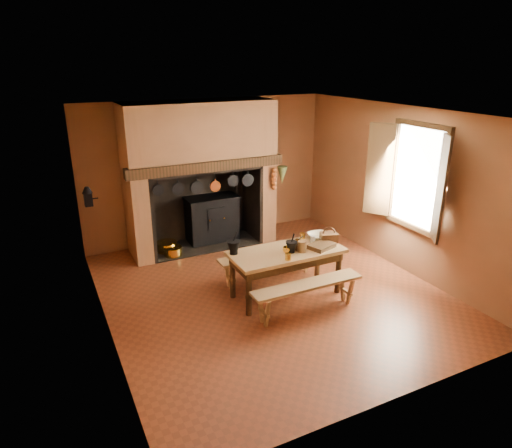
{
  "coord_description": "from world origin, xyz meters",
  "views": [
    {
      "loc": [
        -3.07,
        -5.71,
        3.54
      ],
      "look_at": [
        -0.12,
        0.3,
        1.08
      ],
      "focal_mm": 32.0,
      "sensor_mm": 36.0,
      "label": 1
    }
  ],
  "objects": [
    {
      "name": "brass_cup",
      "position": [
        0.13,
        -0.25,
        0.81
      ],
      "size": [
        0.15,
        0.15,
        0.09
      ],
      "primitive_type": "imported",
      "rotation": [
        0.0,
        0.0,
        0.27
      ],
      "color": "gold",
      "rests_on": "work_table"
    },
    {
      "name": "chimney_breast",
      "position": [
        -0.3,
        2.31,
        1.81
      ],
      "size": [
        2.95,
        0.96,
        2.8
      ],
      "color": "#905C39",
      "rests_on": "floor"
    },
    {
      "name": "glass_jar",
      "position": [
        0.66,
        -0.15,
        0.83
      ],
      "size": [
        0.11,
        0.11,
        0.15
      ],
      "primitive_type": "cylinder",
      "rotation": [
        0.0,
        0.0,
        -0.35
      ],
      "color": "beige",
      "rests_on": "work_table"
    },
    {
      "name": "hanging_pans",
      "position": [
        -0.34,
        1.81,
        1.36
      ],
      "size": [
        1.92,
        0.29,
        0.27
      ],
      "color": "black",
      "rests_on": "chimney_breast"
    },
    {
      "name": "mixing_bowl",
      "position": [
        0.88,
        0.01,
        0.8
      ],
      "size": [
        0.35,
        0.35,
        0.09
      ],
      "primitive_type": "imported",
      "rotation": [
        0.0,
        0.0,
        -0.02
      ],
      "color": "beige",
      "rests_on": "work_table"
    },
    {
      "name": "window",
      "position": [
        2.35,
        -0.4,
        1.7
      ],
      "size": [
        0.39,
        1.75,
        1.76
      ],
      "color": "white",
      "rests_on": "wall_right"
    },
    {
      "name": "wall_right",
      "position": [
        2.5,
        0.0,
        1.4
      ],
      "size": [
        0.02,
        5.5,
        2.8
      ],
      "primitive_type": "cube",
      "color": "#905C39",
      "rests_on": "floor"
    },
    {
      "name": "ceiling",
      "position": [
        0.0,
        0.0,
        2.8
      ],
      "size": [
        5.5,
        5.5,
        0.0
      ],
      "primitive_type": "plane",
      "rotation": [
        3.14,
        0.0,
        0.0
      ],
      "color": "silver",
      "rests_on": "back_wall"
    },
    {
      "name": "hearth_pans",
      "position": [
        -1.05,
        2.22,
        0.09
      ],
      "size": [
        0.51,
        0.62,
        0.2
      ],
      "color": "gold",
      "rests_on": "floor"
    },
    {
      "name": "stoneware_crock",
      "position": [
        0.35,
        -0.32,
        0.84
      ],
      "size": [
        0.15,
        0.15,
        0.17
      ],
      "primitive_type": "cylinder",
      "rotation": [
        0.0,
        0.0,
        -0.14
      ],
      "color": "brown",
      "rests_on": "work_table"
    },
    {
      "name": "herb_bunch",
      "position": [
        1.18,
        1.79,
        1.38
      ],
      "size": [
        0.2,
        0.2,
        0.35
      ],
      "primitive_type": "cone",
      "rotation": [
        3.14,
        0.0,
        0.0
      ],
      "color": "#4C5729",
      "rests_on": "chimney_breast"
    },
    {
      "name": "wall_front",
      "position": [
        0.0,
        -2.75,
        1.4
      ],
      "size": [
        5.0,
        0.02,
        2.8
      ],
      "primitive_type": "cube",
      "color": "#905C39",
      "rests_on": "floor"
    },
    {
      "name": "floor",
      "position": [
        0.0,
        0.0,
        0.0
      ],
      "size": [
        5.5,
        5.5,
        0.0
      ],
      "primitive_type": "plane",
      "color": "brown",
      "rests_on": "ground"
    },
    {
      "name": "work_table",
      "position": [
        0.17,
        -0.18,
        0.64
      ],
      "size": [
        1.75,
        0.78,
        0.76
      ],
      "color": "#A3804A",
      "rests_on": "floor"
    },
    {
      "name": "back_wall",
      "position": [
        0.0,
        2.75,
        1.4
      ],
      "size": [
        5.0,
        0.02,
        2.8
      ],
      "primitive_type": "cube",
      "color": "#905C39",
      "rests_on": "floor"
    },
    {
      "name": "bench_front",
      "position": [
        0.17,
        -0.8,
        0.36
      ],
      "size": [
        1.72,
        0.3,
        0.48
      ],
      "color": "#A3804A",
      "rests_on": "floor"
    },
    {
      "name": "coffee_grinder",
      "position": [
        0.34,
        -0.22,
        0.84
      ],
      "size": [
        0.19,
        0.17,
        0.2
      ],
      "rotation": [
        0.0,
        0.0,
        0.37
      ],
      "color": "#372211",
      "rests_on": "work_table"
    },
    {
      "name": "wall_coffee_mill",
      "position": [
        -2.42,
        1.55,
        1.52
      ],
      "size": [
        0.23,
        0.16,
        0.31
      ],
      "color": "black",
      "rests_on": "wall_left"
    },
    {
      "name": "iron_range",
      "position": [
        -0.04,
        2.45,
        0.48
      ],
      "size": [
        1.12,
        0.55,
        1.6
      ],
      "color": "black",
      "rests_on": "floor"
    },
    {
      "name": "wicker_basket",
      "position": [
        0.94,
        -0.17,
        0.84
      ],
      "size": [
        0.31,
        0.26,
        0.25
      ],
      "rotation": [
        0.0,
        0.0,
        -0.33
      ],
      "color": "#532919",
      "rests_on": "work_table"
    },
    {
      "name": "mortar_large",
      "position": [
        -0.61,
        0.06,
        0.88
      ],
      "size": [
        0.21,
        0.21,
        0.36
      ],
      "rotation": [
        0.0,
        0.0,
        -0.4
      ],
      "color": "black",
      "rests_on": "work_table"
    },
    {
      "name": "mortar_small",
      "position": [
        0.19,
        -0.28,
        0.86
      ],
      "size": [
        0.18,
        0.18,
        0.3
      ],
      "rotation": [
        0.0,
        0.0,
        0.27
      ],
      "color": "black",
      "rests_on": "work_table"
    },
    {
      "name": "onion_string",
      "position": [
        1.0,
        1.79,
        1.33
      ],
      "size": [
        0.12,
        0.1,
        0.46
      ],
      "primitive_type": null,
      "color": "#98411C",
      "rests_on": "chimney_breast"
    },
    {
      "name": "brass_mug_b",
      "position": [
        0.64,
        0.13,
        0.81
      ],
      "size": [
        0.11,
        0.11,
        0.1
      ],
      "primitive_type": "cylinder",
      "rotation": [
        0.0,
        0.0,
        -0.4
      ],
      "color": "gold",
      "rests_on": "work_table"
    },
    {
      "name": "brass_mug_a",
      "position": [
        0.02,
        -0.49,
        0.81
      ],
      "size": [
        0.11,
        0.11,
        0.1
      ],
      "primitive_type": "cylinder",
      "rotation": [
        0.0,
        0.0,
        0.33
      ],
      "color": "gold",
      "rests_on": "work_table"
    },
    {
      "name": "wooden_tray",
      "position": [
        0.7,
        -0.33,
        0.79
      ],
      "size": [
        0.46,
        0.39,
        0.07
      ],
      "primitive_type": "cube",
      "rotation": [
        0.0,
        0.0,
        0.33
      ],
      "color": "#372211",
      "rests_on": "work_table"
    },
    {
      "name": "bench_back",
      "position": [
        0.17,
        0.41,
        0.37
      ],
      "size": [
        1.73,
        0.3,
        0.49
      ],
      "color": "#A3804A",
      "rests_on": "floor"
    },
    {
      "name": "wall_left",
      "position": [
        -2.5,
        0.0,
        1.4
      ],
      "size": [
        0.02,
        5.5,
        2.8
      ],
      "primitive_type": "cube",
      "color": "#905C39",
      "rests_on": "floor"
    }
  ]
}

